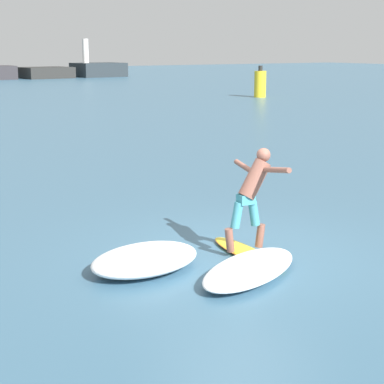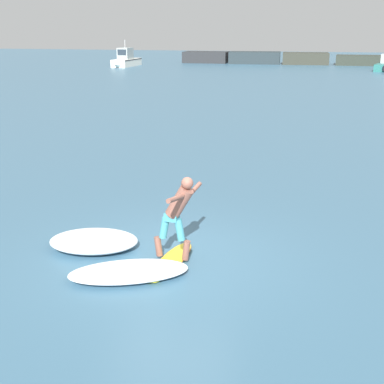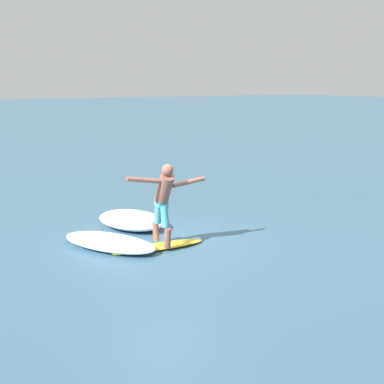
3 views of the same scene
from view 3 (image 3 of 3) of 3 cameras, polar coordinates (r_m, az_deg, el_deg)
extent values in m
plane|color=#3A617B|center=(11.01, -2.98, -5.85)|extent=(200.00, 200.00, 0.00)
ellipsoid|color=yellow|center=(10.92, -3.25, -5.76)|extent=(0.62, 1.87, 0.09)
ellipsoid|color=yellow|center=(10.58, -7.90, -6.42)|extent=(0.27, 0.28, 0.07)
ellipsoid|color=#DB5B2D|center=(10.92, -3.25, -5.76)|extent=(0.63, 1.88, 0.04)
cone|color=black|center=(11.27, 0.26, -5.76)|extent=(0.05, 0.05, 0.14)
cone|color=black|center=(11.32, -0.62, -5.68)|extent=(0.05, 0.05, 0.14)
cone|color=black|center=(11.11, -0.03, -6.02)|extent=(0.05, 0.05, 0.14)
cylinder|color=brown|center=(10.59, -2.62, -4.95)|extent=(0.19, 0.15, 0.41)
cylinder|color=teal|center=(10.60, -2.94, -2.65)|extent=(0.24, 0.17, 0.44)
cylinder|color=brown|center=(11.11, -3.88, -4.17)|extent=(0.19, 0.15, 0.41)
cylinder|color=teal|center=(10.89, -3.64, -2.27)|extent=(0.24, 0.17, 0.44)
cube|color=teal|center=(10.68, -3.31, -1.14)|extent=(0.28, 0.23, 0.16)
cylinder|color=brown|center=(10.47, -2.97, 0.37)|extent=(0.59, 0.34, 0.69)
sphere|color=brown|center=(10.26, -2.62, 2.36)|extent=(0.23, 0.23, 0.23)
cylinder|color=brown|center=(10.55, -0.36, 1.07)|extent=(0.20, 0.69, 0.21)
cylinder|color=brown|center=(10.15, -5.18, 1.27)|extent=(0.18, 0.69, 0.20)
ellipsoid|color=white|center=(11.01, -8.80, -5.32)|extent=(2.43, 1.81, 0.24)
ellipsoid|color=white|center=(12.48, -6.46, -2.97)|extent=(2.06, 1.60, 0.35)
camera|label=1|loc=(15.58, -44.67, 8.58)|focal=60.00mm
camera|label=2|loc=(7.65, -68.75, 12.97)|focal=50.00mm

